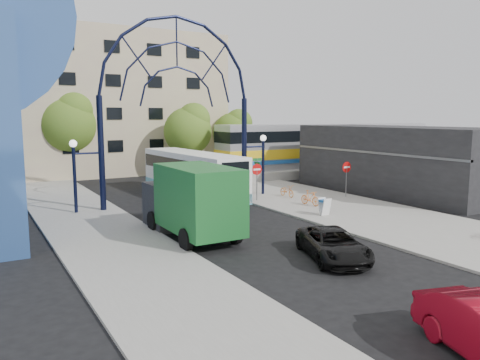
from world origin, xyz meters
TOP-DOWN VIEW (x-y plane):
  - ground at (0.00, 0.00)m, footprint 120.00×120.00m
  - sidewalk_east at (8.00, 4.00)m, footprint 8.00×56.00m
  - plaza_west at (-6.50, 6.00)m, footprint 5.00×50.00m
  - gateway_arch at (0.00, 14.00)m, footprint 13.64×0.44m
  - stop_sign at (4.80, 12.00)m, footprint 0.80×0.07m
  - do_not_enter_sign at (11.00, 10.00)m, footprint 0.76×0.07m
  - street_name_sign at (5.20, 12.60)m, footprint 0.70×0.70m
  - sandwich_board at (5.60, 5.98)m, footprint 0.55×0.61m
  - commercial_block_east at (16.00, 10.00)m, footprint 6.00×16.00m
  - apartment_block at (2.00, 34.97)m, footprint 20.00×12.10m
  - train_platform at (20.00, 22.00)m, footprint 32.00×5.00m
  - train_car at (20.00, 22.00)m, footprint 25.10×3.05m
  - tree_north_a at (6.12, 25.93)m, footprint 4.48×4.48m
  - tree_north_b at (-3.88, 29.93)m, footprint 5.12×5.12m
  - tree_north_c at (12.12, 27.93)m, footprint 4.16×4.16m
  - city_bus at (1.94, 16.15)m, footprint 3.17×11.77m
  - green_truck at (-2.86, 5.85)m, footprint 2.74×6.97m
  - black_suv at (0.65, -0.36)m, footprint 3.51×4.91m
  - bike_near_a at (7.40, 12.10)m, footprint 0.63×1.64m
  - bike_near_b at (6.78, 8.76)m, footprint 0.64×1.62m

SIDE VIEW (x-z plane):
  - ground at x=0.00m, z-range 0.00..0.00m
  - sidewalk_east at x=8.00m, z-range 0.00..0.12m
  - plaza_west at x=-6.50m, z-range 0.00..0.12m
  - train_platform at x=20.00m, z-range 0.00..0.80m
  - bike_near_a at x=7.40m, z-range 0.12..0.97m
  - bike_near_b at x=6.78m, z-range 0.12..1.07m
  - black_suv at x=0.65m, z-range 0.00..1.24m
  - sandwich_board at x=5.60m, z-range 0.25..1.24m
  - city_bus at x=1.94m, z-range 0.07..3.27m
  - green_truck at x=-2.86m, z-range 0.00..3.51m
  - do_not_enter_sign at x=11.00m, z-range 0.74..3.22m
  - stop_sign at x=4.80m, z-range 0.74..3.24m
  - street_name_sign at x=5.20m, z-range 0.73..3.53m
  - commercial_block_east at x=16.00m, z-range 0.00..5.00m
  - train_car at x=20.00m, z-range 0.80..5.00m
  - tree_north_c at x=12.12m, z-range 1.03..7.53m
  - tree_north_a at x=6.12m, z-range 1.11..8.11m
  - tree_north_b at x=-3.88m, z-range 1.27..9.27m
  - apartment_block at x=2.00m, z-range 0.00..14.00m
  - gateway_arch at x=0.00m, z-range 2.51..14.61m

